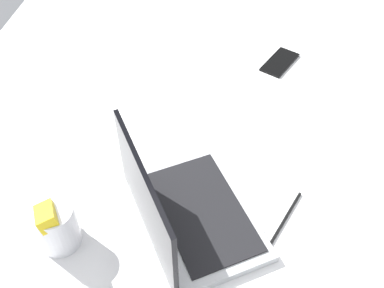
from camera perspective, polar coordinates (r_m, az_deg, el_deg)
The scene contains 5 objects.
bed_mattress at distance 121.91cm, azimuth -1.29°, elevation -4.11°, with size 180.00×140.00×18.00cm, color white.
laptop at distance 98.85cm, azimuth -1.12°, elevation -8.45°, with size 40.16×36.89×23.00cm.
snack_cup at distance 99.23cm, azimuth -16.77°, elevation -9.71°, with size 10.51×9.00×13.41cm.
cell_phone at distance 145.57cm, azimuth 10.97°, elevation 10.06°, with size 6.80×14.00×0.80cm, color black.
charger_cable at distance 104.71cm, azimuth 11.60°, elevation -9.25°, with size 17.00×0.60×0.60cm, color black.
Camera 1 is at (-75.44, -14.47, 103.67)cm, focal length 42.45 mm.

